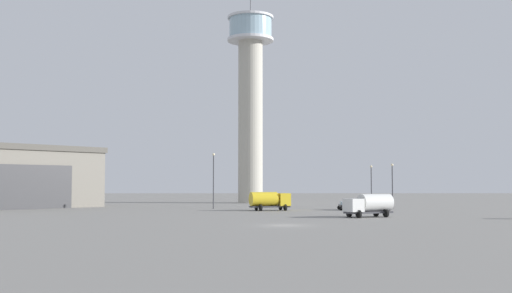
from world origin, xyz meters
TOP-DOWN VIEW (x-y plane):
  - ground_plane at (0.00, 0.00)m, footprint 400.00×400.00m
  - control_tower at (-3.42, 71.12)m, footprint 10.23×10.23m
  - truck_fuel_tanker_white at (11.58, 14.87)m, footprint 6.71×4.70m
  - truck_fuel_tanker_yellow at (-0.50, 33.64)m, footprint 6.68×4.29m
  - car_black at (11.71, 35.58)m, footprint 2.39×4.46m
  - light_post_west at (18.64, 48.73)m, footprint 0.44×0.44m
  - light_post_east at (20.54, 40.42)m, footprint 0.44×0.44m
  - light_post_north at (-9.70, 40.41)m, footprint 0.44×0.44m

SIDE VIEW (x-z plane):
  - ground_plane at x=0.00m, z-range 0.00..0.00m
  - car_black at x=11.71m, z-range 0.05..1.42m
  - truck_fuel_tanker_white at x=11.58m, z-range 0.15..3.09m
  - truck_fuel_tanker_yellow at x=-0.50m, z-range 0.19..3.12m
  - light_post_west at x=18.64m, z-range 0.80..8.37m
  - light_post_east at x=20.54m, z-range 0.80..8.42m
  - light_post_north at x=-9.70m, z-range 0.85..10.24m
  - control_tower at x=-3.42m, z-range 2.03..47.36m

